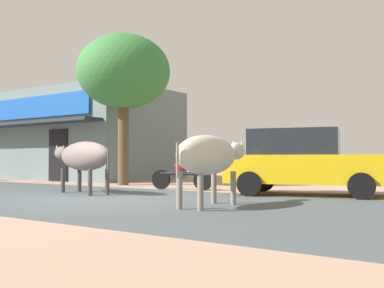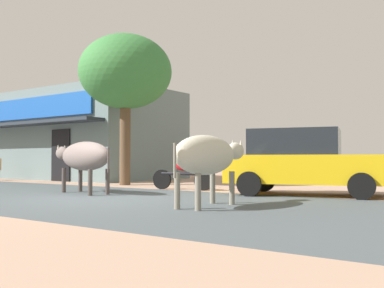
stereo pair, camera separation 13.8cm
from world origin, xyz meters
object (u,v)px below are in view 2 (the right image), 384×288
cow_far_dark (208,156)px  parked_hatchback_car (303,161)px  parked_motorcycle (183,174)px  cow_near_brown (84,157)px  roadside_tree (125,73)px

cow_far_dark → parked_hatchback_car: bearing=82.3°
parked_hatchback_car → cow_far_dark: (-0.49, -3.63, 0.12)m
parked_hatchback_car → parked_motorcycle: bearing=-176.4°
parked_motorcycle → cow_near_brown: size_ratio=0.69×
cow_near_brown → cow_far_dark: 4.50m
roadside_tree → parked_hatchback_car: (6.65, -0.59, -3.06)m
roadside_tree → cow_far_dark: size_ratio=2.07×
parked_motorcycle → cow_near_brown: (-1.35, -2.56, 0.50)m
cow_far_dark → roadside_tree: bearing=145.6°
roadside_tree → cow_far_dark: 8.03m
roadside_tree → parked_motorcycle: size_ratio=2.72×
parked_hatchback_car → cow_far_dark: size_ratio=1.66×
roadside_tree → cow_near_brown: roadside_tree is taller
parked_hatchback_car → cow_far_dark: 3.67m
parked_hatchback_car → parked_motorcycle: size_ratio=2.18×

